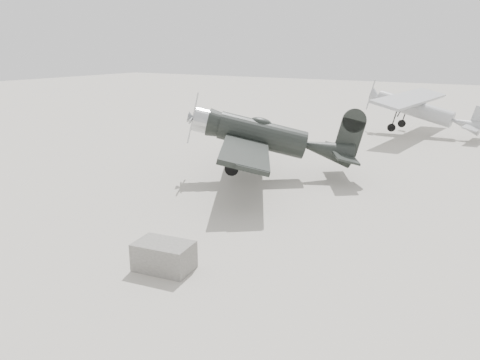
% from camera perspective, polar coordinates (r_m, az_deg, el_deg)
% --- Properties ---
extents(ground, '(160.00, 160.00, 0.00)m').
position_cam_1_polar(ground, '(18.12, -2.93, -5.48)').
color(ground, '#9C968A').
rests_on(ground, ground).
extents(lowwing_monoplane, '(9.74, 11.76, 4.00)m').
position_cam_1_polar(lowwing_monoplane, '(24.18, 3.67, 5.20)').
color(lowwing_monoplane, black).
rests_on(lowwing_monoplane, ground).
extents(highwing_monoplane, '(8.83, 12.42, 3.52)m').
position_cam_1_polar(highwing_monoplane, '(38.84, 21.04, 8.39)').
color(highwing_monoplane, '#AFB0B4').
rests_on(highwing_monoplane, ground).
extents(equipment_block, '(1.90, 1.34, 0.88)m').
position_cam_1_polar(equipment_block, '(14.68, -9.26, -9.15)').
color(equipment_block, '#605E59').
rests_on(equipment_block, ground).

